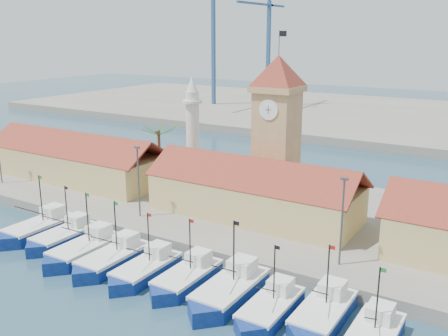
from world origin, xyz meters
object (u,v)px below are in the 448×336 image
Objects in this scene: boat_0 at (37,229)px; boat_5 at (186,279)px; minaret at (193,130)px; clock_tower at (277,127)px.

boat_5 is (22.74, -0.72, -0.08)m from boat_0.
minaret reaches higher than boat_5.
minaret is (-16.89, 25.40, 9.00)m from boat_5.
boat_0 is at bearing -132.58° from clock_tower.
clock_tower reaches higher than minaret.
boat_0 is 1.11× the size of boat_5.
clock_tower is at bearing -7.61° from minaret.
boat_5 is at bearing -1.80° from boat_0.
boat_5 is 26.02m from clock_tower.
boat_0 is 0.46× the size of clock_tower.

